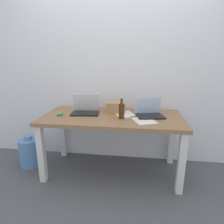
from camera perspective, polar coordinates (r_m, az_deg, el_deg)
ground_plane at (r=2.55m, az=-0.00°, el=-16.94°), size 8.00×8.00×0.00m
back_wall at (r=2.58m, az=1.35°, el=14.01°), size 5.20×0.08×2.60m
desk at (r=2.28m, az=-0.00°, el=-3.59°), size 1.63×0.74×0.72m
laptop_left at (r=2.38m, az=-7.81°, el=0.89°), size 0.35×0.27×0.24m
laptop_right at (r=2.28m, az=11.06°, el=-0.17°), size 0.34×0.29×0.21m
beer_bottle at (r=2.14m, az=2.81°, el=0.44°), size 0.06×0.06×0.24m
computer_mouse at (r=2.37m, az=-15.14°, el=-0.48°), size 0.08×0.11×0.03m
cardboard_box at (r=2.38m, az=1.20°, el=1.35°), size 0.23×0.14×0.13m
paper_sheet_front_right at (r=2.13m, az=9.28°, el=-2.34°), size 0.31×0.35×0.00m
paper_sheet_near_back at (r=2.32m, az=3.78°, el=-0.65°), size 0.31×0.35×0.00m
water_cooler_jug at (r=2.80m, az=-23.08°, el=-10.83°), size 0.27×0.27×0.41m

